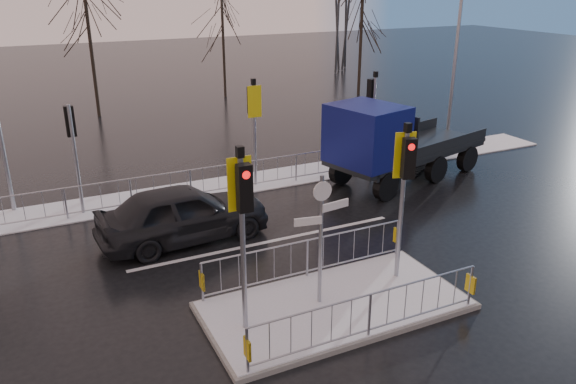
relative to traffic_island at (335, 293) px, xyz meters
name	(u,v)px	position (x,y,z in m)	size (l,w,h in m)	color
ground	(335,308)	(0.01, -0.01, -0.39)	(120.00, 120.00, 0.00)	black
snow_verge	(214,188)	(0.01, 8.59, -0.37)	(30.00, 2.00, 0.04)	white
lane_markings	(342,315)	(0.01, -0.34, -0.39)	(8.00, 11.38, 0.01)	silver
traffic_island	(335,293)	(0.00, 0.00, 0.00)	(6.00, 3.04, 4.15)	#60605C
far_kerb_fixtures	(225,165)	(0.31, 8.08, 0.63)	(18.00, 0.65, 3.83)	#9397A0
car_far_lane	(183,213)	(-2.08, 4.99, 0.44)	(1.96, 4.87, 1.66)	black
flatbed_truck	(384,142)	(5.66, 6.29, 1.24)	(7.02, 3.97, 3.07)	black
tree_far_a	(88,24)	(-1.99, 21.99, 4.43)	(3.75, 3.75, 7.08)	black
tree_far_b	(223,28)	(6.01, 23.99, 3.79)	(3.25, 3.25, 6.14)	black
tree_far_c	(362,11)	(14.01, 20.99, 4.76)	(4.00, 4.00, 7.55)	black
street_lamp_right	(458,48)	(10.58, 8.49, 4.00)	(1.25, 0.18, 8.00)	#9397A0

